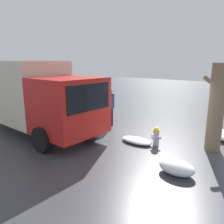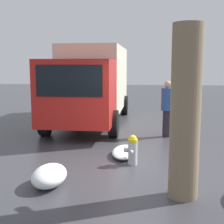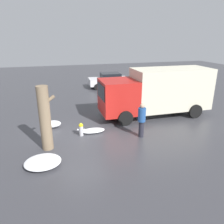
# 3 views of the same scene
# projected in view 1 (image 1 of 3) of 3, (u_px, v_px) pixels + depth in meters

# --- Properties ---
(ground_plane) EXTENTS (60.00, 60.00, 0.00)m
(ground_plane) POSITION_uv_depth(u_px,v_px,m) (156.00, 145.00, 8.22)
(ground_plane) COLOR #38383D
(fire_hydrant) EXTENTS (0.43, 0.33, 0.72)m
(fire_hydrant) POSITION_uv_depth(u_px,v_px,m) (156.00, 136.00, 8.13)
(fire_hydrant) COLOR #B7B7BC
(fire_hydrant) RESTS_ON ground_plane
(tree_trunk) EXTENTS (0.80, 0.53, 3.05)m
(tree_trunk) POSITION_uv_depth(u_px,v_px,m) (216.00, 107.00, 7.54)
(tree_trunk) COLOR #7F6B51
(tree_trunk) RESTS_ON ground_plane
(delivery_truck) EXTENTS (7.32, 2.64, 3.11)m
(delivery_truck) POSITION_uv_depth(u_px,v_px,m) (29.00, 94.00, 9.75)
(delivery_truck) COLOR red
(delivery_truck) RESTS_ON ground_plane
(pedestrian) EXTENTS (0.40, 0.40, 1.84)m
(pedestrian) POSITION_uv_depth(u_px,v_px,m) (110.00, 105.00, 10.62)
(pedestrian) COLOR #23232D
(pedestrian) RESTS_ON ground_plane
(snow_pile_by_hydrant) EXTENTS (1.01, 0.65, 0.40)m
(snow_pile_by_hydrant) POSITION_uv_depth(u_px,v_px,m) (177.00, 167.00, 6.07)
(snow_pile_by_hydrant) COLOR white
(snow_pile_by_hydrant) RESTS_ON ground_plane
(snow_pile_curbside) EXTENTS (1.29, 0.64, 0.20)m
(snow_pile_curbside) POSITION_uv_depth(u_px,v_px,m) (137.00, 140.00, 8.45)
(snow_pile_curbside) COLOR white
(snow_pile_curbside) RESTS_ON ground_plane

